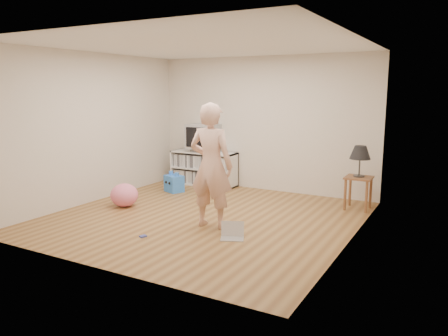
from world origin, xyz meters
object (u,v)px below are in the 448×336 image
at_px(side_table, 358,185).
at_px(table_lamp, 360,153).
at_px(media_unit, 204,168).
at_px(laptop, 232,234).
at_px(person, 211,166).
at_px(plush_pink, 124,195).
at_px(plush_blue, 174,183).
at_px(dvd_deck, 204,150).
at_px(crt_tv, 203,136).

distance_m(side_table, table_lamp, 0.53).
xyz_separation_m(media_unit, laptop, (2.08, -2.67, -0.29)).
bearing_deg(person, plush_pink, -11.22).
height_order(side_table, laptop, side_table).
xyz_separation_m(side_table, laptop, (-1.15, -2.28, -0.36)).
xyz_separation_m(table_lamp, laptop, (-1.15, -2.28, -0.88)).
bearing_deg(side_table, table_lamp, 0.00).
bearing_deg(plush_blue, table_lamp, 30.43).
relative_size(side_table, table_lamp, 1.07).
xyz_separation_m(laptop, plush_pink, (-2.36, 0.53, 0.14)).
distance_m(table_lamp, person, 2.58).
distance_m(media_unit, table_lamp, 3.30).
height_order(dvd_deck, person, person).
relative_size(dvd_deck, plush_blue, 1.08).
bearing_deg(dvd_deck, side_table, -6.54).
height_order(crt_tv, person, person).
bearing_deg(plush_blue, laptop, -16.14).
height_order(media_unit, laptop, media_unit).
bearing_deg(laptop, media_unit, 103.53).
xyz_separation_m(media_unit, crt_tv, (0.00, -0.02, 0.67)).
height_order(table_lamp, plush_pink, table_lamp).
relative_size(media_unit, table_lamp, 2.72).
relative_size(dvd_deck, laptop, 1.18).
bearing_deg(dvd_deck, media_unit, 90.00).
height_order(laptop, plush_pink, plush_pink).
height_order(media_unit, plush_blue, media_unit).
distance_m(person, plush_pink, 2.00).
distance_m(side_table, plush_blue, 3.44).
xyz_separation_m(person, plush_pink, (-1.86, 0.24, -0.70)).
distance_m(media_unit, person, 2.90).
height_order(person, plush_pink, person).
xyz_separation_m(plush_blue, plush_pink, (-0.10, -1.31, 0.03)).
relative_size(laptop, plush_blue, 0.91).
xyz_separation_m(dvd_deck, laptop, (2.08, -2.65, -0.68)).
height_order(media_unit, side_table, media_unit).
bearing_deg(person, media_unit, -60.34).
relative_size(person, plush_blue, 4.28).
bearing_deg(media_unit, plush_blue, -102.13).
height_order(media_unit, crt_tv, crt_tv).
height_order(crt_tv, table_lamp, crt_tv).
bearing_deg(laptop, dvd_deck, 103.69).
bearing_deg(plush_pink, media_unit, 82.54).
height_order(crt_tv, laptop, crt_tv).
xyz_separation_m(side_table, plush_blue, (-3.41, -0.45, -0.25)).
relative_size(plush_blue, plush_pink, 0.90).
xyz_separation_m(crt_tv, person, (1.58, -2.36, -0.13)).
xyz_separation_m(media_unit, plush_blue, (-0.18, -0.83, -0.18)).
relative_size(side_table, laptop, 1.44).
distance_m(table_lamp, plush_pink, 3.99).
distance_m(media_unit, dvd_deck, 0.39).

